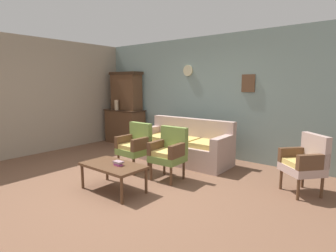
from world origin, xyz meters
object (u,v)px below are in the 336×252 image
at_px(floral_couch, 185,147).
at_px(side_cabinet, 125,126).
at_px(armchair_near_cabinet, 135,144).
at_px(book_stack_on_table, 118,163).
at_px(wingback_chair_by_fireplace, 305,161).
at_px(coffee_table, 113,167).
at_px(armchair_near_couch_end, 169,151).
at_px(vase_on_cabinet, 116,105).

bearing_deg(floral_couch, side_cabinet, 168.42).
xyz_separation_m(armchair_near_cabinet, book_stack_on_table, (0.58, -0.92, -0.04)).
xyz_separation_m(armchair_near_cabinet, wingback_chair_by_fireplace, (2.79, 0.79, 0.00)).
relative_size(armchair_near_cabinet, book_stack_on_table, 5.92).
bearing_deg(coffee_table, armchair_near_couch_end, 70.48).
distance_m(armchair_near_cabinet, wingback_chair_by_fireplace, 2.90).
relative_size(armchair_near_cabinet, coffee_table, 0.90).
height_order(floral_couch, wingback_chair_by_fireplace, same).
bearing_deg(side_cabinet, wingback_chair_by_fireplace, -9.04).
bearing_deg(armchair_near_couch_end, vase_on_cabinet, 155.10).
relative_size(vase_on_cabinet, armchair_near_cabinet, 0.30).
height_order(armchair_near_couch_end, wingback_chair_by_fireplace, same).
distance_m(vase_on_cabinet, floral_couch, 2.63).
bearing_deg(armchair_near_cabinet, floral_couch, 69.51).
distance_m(vase_on_cabinet, armchair_near_couch_end, 3.27).
xyz_separation_m(vase_on_cabinet, floral_couch, (2.50, -0.31, -0.74)).
bearing_deg(vase_on_cabinet, armchair_near_couch_end, -24.90).
xyz_separation_m(floral_couch, wingback_chair_by_fireplace, (2.39, -0.27, 0.17)).
xyz_separation_m(side_cabinet, vase_on_cabinet, (-0.11, -0.18, 0.60)).
distance_m(wingback_chair_by_fireplace, book_stack_on_table, 2.80).
height_order(floral_couch, armchair_near_couch_end, same).
distance_m(floral_couch, coffee_table, 2.01).
relative_size(armchair_near_couch_end, coffee_table, 0.90).
bearing_deg(armchair_near_cabinet, coffee_table, -63.05).
distance_m(armchair_near_cabinet, coffee_table, 1.06).
bearing_deg(armchair_near_couch_end, book_stack_on_table, -104.20).
xyz_separation_m(side_cabinet, armchair_near_couch_end, (2.81, -1.54, 0.03)).
xyz_separation_m(side_cabinet, floral_couch, (2.39, -0.49, -0.14)).
bearing_deg(floral_couch, wingback_chair_by_fireplace, -6.46).
xyz_separation_m(vase_on_cabinet, armchair_near_couch_end, (2.92, -1.36, -0.57)).
bearing_deg(floral_couch, armchair_near_cabinet, -110.49).
height_order(vase_on_cabinet, floral_couch, vase_on_cabinet).
xyz_separation_m(vase_on_cabinet, coffee_table, (2.59, -2.31, -0.69)).
relative_size(side_cabinet, coffee_table, 1.16).
bearing_deg(side_cabinet, armchair_near_cabinet, -37.90).
height_order(vase_on_cabinet, book_stack_on_table, vase_on_cabinet).
bearing_deg(floral_couch, coffee_table, -87.66).
relative_size(floral_couch, wingback_chair_by_fireplace, 2.24).
bearing_deg(armchair_near_couch_end, wingback_chair_by_fireplace, 21.59).
distance_m(side_cabinet, floral_couch, 2.45).
distance_m(floral_couch, armchair_near_couch_end, 1.14).
bearing_deg(book_stack_on_table, side_cabinet, 136.13).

